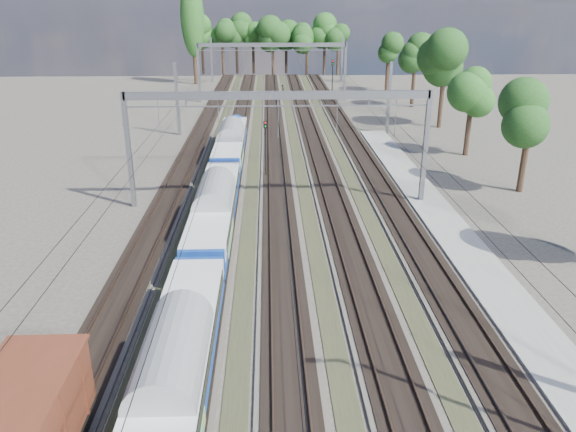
{
  "coord_description": "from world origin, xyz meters",
  "views": [
    {
      "loc": [
        -0.77,
        -12.34,
        15.51
      ],
      "look_at": [
        0.4,
        20.22,
        2.8
      ],
      "focal_mm": 35.0,
      "sensor_mm": 36.0,
      "label": 1
    }
  ],
  "objects_px": {
    "signal_far": "(333,76)",
    "signal_near": "(266,142)",
    "worker": "(283,90)",
    "emu_train": "(215,205)"
  },
  "relations": [
    {
      "from": "emu_train",
      "to": "signal_far",
      "type": "bearing_deg",
      "value": 75.24
    },
    {
      "from": "worker",
      "to": "signal_far",
      "type": "relative_size",
      "value": 0.27
    },
    {
      "from": "worker",
      "to": "signal_far",
      "type": "height_order",
      "value": "signal_far"
    },
    {
      "from": "signal_near",
      "to": "signal_far",
      "type": "bearing_deg",
      "value": 88.86
    },
    {
      "from": "emu_train",
      "to": "worker",
      "type": "distance_m",
      "value": 60.76
    },
    {
      "from": "signal_near",
      "to": "signal_far",
      "type": "relative_size",
      "value": 0.8
    },
    {
      "from": "worker",
      "to": "signal_near",
      "type": "relative_size",
      "value": 0.33
    },
    {
      "from": "worker",
      "to": "signal_near",
      "type": "distance_m",
      "value": 46.93
    },
    {
      "from": "signal_far",
      "to": "signal_near",
      "type": "bearing_deg",
      "value": -100.77
    },
    {
      "from": "signal_near",
      "to": "signal_far",
      "type": "xyz_separation_m",
      "value": [
        10.38,
        38.99,
        0.85
      ]
    }
  ]
}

